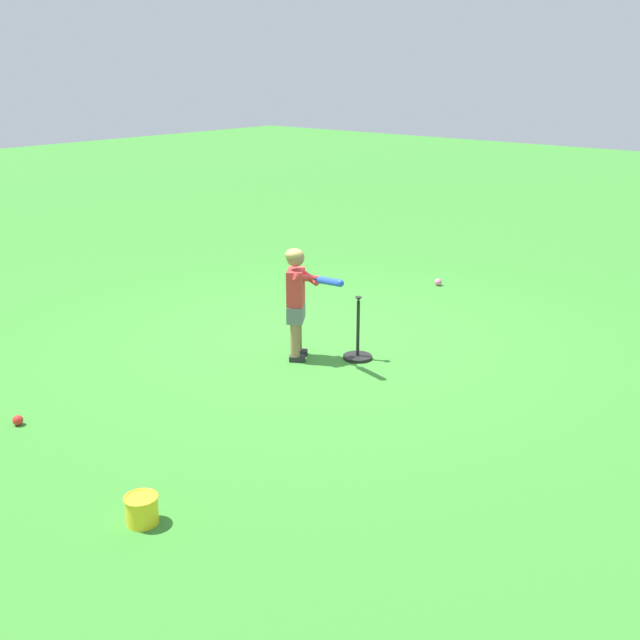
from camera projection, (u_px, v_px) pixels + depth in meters
ground_plane at (324, 339)px, 8.04m from camera, size 40.00×40.00×0.00m
child_batter at (298, 294)px, 7.32m from camera, size 0.34×0.76×1.08m
play_ball_by_bucket at (18, 420)px, 6.14m from camera, size 0.08×0.08×0.08m
play_ball_center_lawn at (438, 282)px, 9.96m from camera, size 0.09×0.09×0.09m
batting_tee at (358, 348)px, 7.49m from camera, size 0.28×0.28×0.62m
toy_bucket at (142, 509)px, 4.81m from camera, size 0.22×0.22×0.19m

